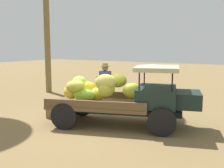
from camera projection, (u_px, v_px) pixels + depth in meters
name	position (u px, v px, depth m)	size (l,w,h in m)	color
ground_plane	(100.00, 124.00, 8.53)	(60.00, 60.00, 0.00)	olive
truck	(122.00, 96.00, 8.26)	(4.66, 2.86, 1.83)	black
farmer	(105.00, 84.00, 10.07)	(0.52, 0.49, 1.78)	olive
wooden_crate	(55.00, 111.00, 9.26)	(0.46, 0.44, 0.41)	olive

